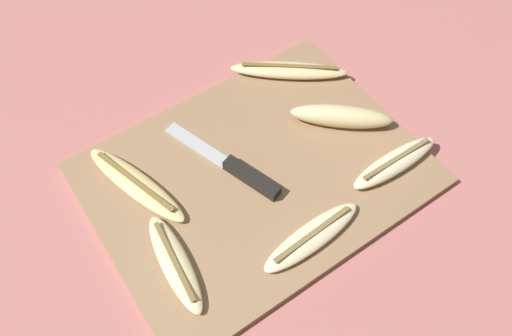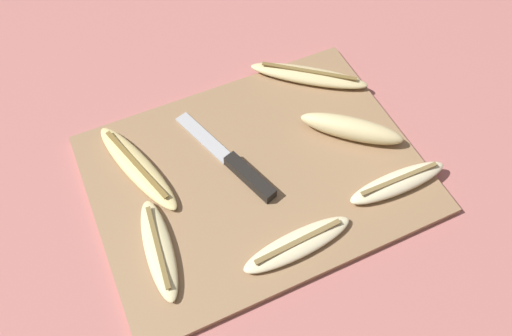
% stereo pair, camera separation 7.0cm
% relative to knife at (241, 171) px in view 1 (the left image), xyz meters
% --- Properties ---
extents(ground_plane, '(4.00, 4.00, 0.00)m').
position_rel_knife_xyz_m(ground_plane, '(0.02, -0.01, -0.02)').
color(ground_plane, '#B76B66').
extents(cutting_board, '(0.49, 0.37, 0.01)m').
position_rel_knife_xyz_m(cutting_board, '(0.02, -0.01, -0.01)').
color(cutting_board, '#997551').
rests_on(cutting_board, ground_plane).
extents(knife, '(0.09, 0.21, 0.02)m').
position_rel_knife_xyz_m(knife, '(0.00, 0.00, 0.00)').
color(knife, black).
rests_on(knife, cutting_board).
extents(banana_ripe_center, '(0.15, 0.14, 0.03)m').
position_rel_knife_xyz_m(banana_ripe_center, '(0.19, -0.01, 0.01)').
color(banana_ripe_center, beige).
rests_on(banana_ripe_center, cutting_board).
extents(banana_mellow_near, '(0.19, 0.16, 0.02)m').
position_rel_knife_xyz_m(banana_mellow_near, '(0.18, 0.13, 0.00)').
color(banana_mellow_near, beige).
rests_on(banana_mellow_near, cutting_board).
extents(banana_pale_long, '(0.17, 0.05, 0.02)m').
position_rel_knife_xyz_m(banana_pale_long, '(0.03, -0.15, 0.00)').
color(banana_pale_long, beige).
rests_on(banana_pale_long, cutting_board).
extents(banana_soft_right, '(0.06, 0.16, 0.02)m').
position_rel_knife_xyz_m(banana_soft_right, '(-0.16, -0.07, 0.00)').
color(banana_soft_right, beige).
rests_on(banana_soft_right, cutting_board).
extents(banana_golden_short, '(0.10, 0.20, 0.02)m').
position_rel_knife_xyz_m(banana_golden_short, '(-0.14, 0.07, 0.00)').
color(banana_golden_short, '#EDD689').
rests_on(banana_golden_short, cutting_board).
extents(banana_bright_far, '(0.16, 0.04, 0.02)m').
position_rel_knife_xyz_m(banana_bright_far, '(0.20, -0.12, 0.00)').
color(banana_bright_far, beige).
rests_on(banana_bright_far, cutting_board).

